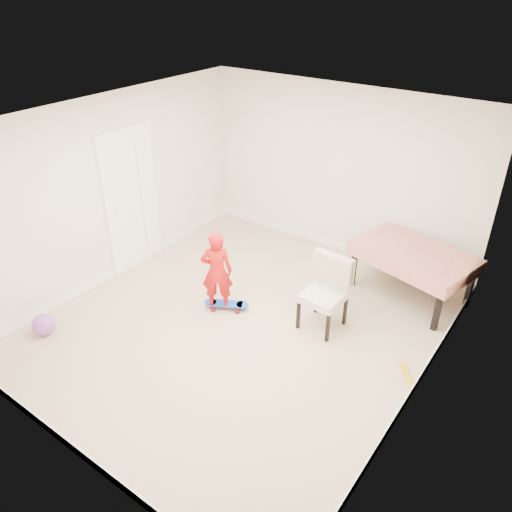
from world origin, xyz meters
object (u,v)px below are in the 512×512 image
Objects in this scene: child at (217,274)px; dining_chair at (323,295)px; dining_table at (411,273)px; balloon at (44,325)px; skateboard at (226,306)px.

dining_chair is at bearing 165.52° from child.
dining_table is 4.84m from balloon.
skateboard is at bearing -158.95° from dining_chair.
dining_chair is at bearing -102.26° from dining_table.
dining_table is at bearing 14.41° from skateboard.
child is at bearing -170.01° from skateboard.
balloon is at bearing -120.51° from dining_table.
child reaches higher than balloon.
balloon is at bearing -139.54° from dining_chair.
skateboard is at bearing 49.12° from balloon.
child is (-1.93, -1.80, 0.20)m from dining_table.
child is (-1.30, -0.49, 0.08)m from dining_chair.
child reaches higher than dining_table.
skateboard is 0.53× the size of child.
dining_table is at bearing 45.99° from balloon.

